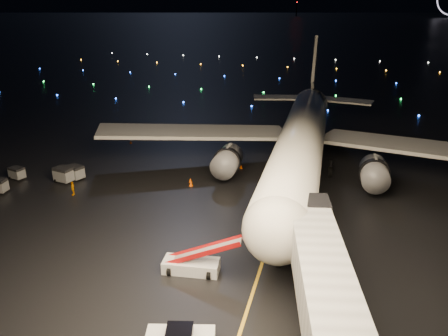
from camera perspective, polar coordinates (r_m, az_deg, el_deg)
The scene contains 13 objects.
ground at distance 329.24m, azimuth 12.15°, elevation 16.71°, with size 2000.00×2000.00×0.00m, color black.
lane_centre at distance 48.11m, azimuth 7.39°, elevation -4.93°, with size 0.25×80.00×0.02m, color gold.
airliner at distance 56.93m, azimuth 10.47°, elevation 7.28°, with size 54.97×52.22×15.58m, color silver, non-canonical shape.
belt_loader at distance 36.19m, azimuth -4.36°, elevation -11.15°, with size 6.74×1.84×3.27m, color silver, non-canonical shape.
crew_c at distance 52.99m, azimuth -19.14°, elevation -2.51°, with size 0.97×0.40×1.66m, color orange.
safety_cone_0 at distance 53.88m, azimuth -4.41°, elevation -1.61°, with size 0.49×0.49×0.56m, color #FC5100.
safety_cone_1 at distance 58.36m, azimuth 2.24°, elevation 0.19°, with size 0.42×0.42×0.48m, color #FC5100.
safety_cone_2 at distance 52.85m, azimuth -4.34°, elevation -2.07°, with size 0.49×0.49×0.56m, color #FC5100.
safety_cone_3 at distance 70.27m, azimuth -12.08°, elevation 3.32°, with size 0.39×0.39×0.44m, color #FC5100.
taxiway_lights at distance 136.76m, azimuth 7.51°, elevation 11.94°, with size 164.00×92.00×0.36m, color black, non-canonical shape.
baggage_cart_0 at distance 57.72m, azimuth -18.87°, elevation -0.54°, with size 2.03×1.42×1.72m, color gray.
baggage_cart_1 at distance 57.18m, azimuth -20.19°, elevation -0.83°, with size 2.20×1.54×1.87m, color gray.
baggage_cart_3 at distance 60.52m, azimuth -25.42°, elevation -0.61°, with size 1.77×1.24×1.50m, color gray.
Camera 1 is at (16.87, -28.15, 20.72)m, focal length 35.00 mm.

